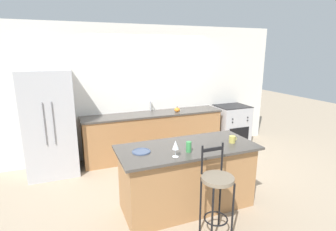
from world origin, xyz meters
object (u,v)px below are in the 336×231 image
at_px(dinner_plate, 141,151).
at_px(coffee_mug, 232,139).
at_px(tumbler_cup, 189,147).
at_px(pumpkin_decoration, 177,110).
at_px(bar_stool_near, 217,188).
at_px(refrigerator, 50,123).
at_px(oven_range, 231,125).
at_px(wine_glass, 176,145).

height_order(dinner_plate, coffee_mug, coffee_mug).
bearing_deg(tumbler_cup, pumpkin_decoration, 70.28).
relative_size(bar_stool_near, coffee_mug, 9.23).
distance_m(refrigerator, oven_range, 3.90).
bearing_deg(refrigerator, dinner_plate, -58.19).
bearing_deg(pumpkin_decoration, oven_range, 2.75).
xyz_separation_m(wine_glass, pumpkin_decoration, (0.95, 2.12, -0.08)).
height_order(wine_glass, tumbler_cup, wine_glass).
height_order(refrigerator, wine_glass, refrigerator).
bearing_deg(tumbler_cup, bar_stool_near, -76.82).
bearing_deg(wine_glass, coffee_mug, 10.20).
height_order(bar_stool_near, coffee_mug, bar_stool_near).
xyz_separation_m(oven_range, pumpkin_decoration, (-1.43, -0.07, 0.51)).
distance_m(dinner_plate, tumbler_cup, 0.62).
distance_m(bar_stool_near, coffee_mug, 0.92).
xyz_separation_m(dinner_plate, pumpkin_decoration, (1.30, 1.82, 0.06)).
height_order(wine_glass, pumpkin_decoration, wine_glass).
bearing_deg(oven_range, dinner_plate, -145.31).
bearing_deg(wine_glass, refrigerator, 124.86).
bearing_deg(tumbler_cup, dinner_plate, 159.14).
xyz_separation_m(wine_glass, tumbler_cup, (0.22, 0.08, -0.08)).
distance_m(bar_stool_near, pumpkin_decoration, 2.65).
xyz_separation_m(bar_stool_near, dinner_plate, (-0.69, 0.73, 0.29)).
distance_m(refrigerator, bar_stool_near, 3.17).
bearing_deg(dinner_plate, bar_stool_near, -46.51).
height_order(refrigerator, pumpkin_decoration, refrigerator).
xyz_separation_m(coffee_mug, pumpkin_decoration, (-0.00, 1.95, 0.02)).
bearing_deg(dinner_plate, refrigerator, 121.81).
bearing_deg(dinner_plate, wine_glass, -40.74).
xyz_separation_m(refrigerator, bar_stool_near, (1.83, -2.57, -0.31)).
xyz_separation_m(refrigerator, pumpkin_decoration, (2.44, -0.01, 0.04)).
relative_size(tumbler_cup, pumpkin_decoration, 1.18).
bearing_deg(pumpkin_decoration, coffee_mug, -89.94).
bearing_deg(wine_glass, tumbler_cup, 20.65).
bearing_deg(coffee_mug, bar_stool_near, -135.63).
bearing_deg(coffee_mug, pumpkin_decoration, 90.06).
relative_size(oven_range, bar_stool_near, 0.84).
relative_size(wine_glass, coffee_mug, 1.73).
bearing_deg(pumpkin_decoration, refrigerator, 179.67).
height_order(wine_glass, coffee_mug, wine_glass).
relative_size(oven_range, coffee_mug, 7.72).
xyz_separation_m(oven_range, wine_glass, (-2.38, -2.19, 0.59)).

